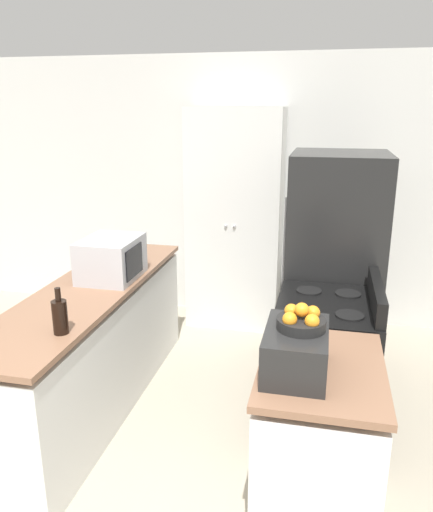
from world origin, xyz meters
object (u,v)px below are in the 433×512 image
object	(u,v)px
stove	(324,366)
fruit_bowl	(301,320)
wine_bottle	(60,316)
refrigerator	(334,268)
pantry_cabinet	(235,220)
toaster_oven	(295,350)
microwave	(111,258)

from	to	relation	value
stove	fruit_bowl	distance (m)	1.14
stove	wine_bottle	world-z (taller)	wine_bottle
stove	refrigerator	size ratio (longest dim) A/B	0.60
pantry_cabinet	stove	world-z (taller)	pantry_cabinet
stove	refrigerator	xyz separation A→B (m)	(0.04, 0.82, 0.43)
wine_bottle	refrigerator	bearing A→B (deg)	47.22
fruit_bowl	toaster_oven	bearing A→B (deg)	-140.68
refrigerator	wine_bottle	size ratio (longest dim) A/B	6.73
pantry_cabinet	refrigerator	xyz separation A→B (m)	(0.94, -0.79, -0.16)
refrigerator	toaster_oven	world-z (taller)	refrigerator
stove	fruit_bowl	xyz separation A→B (m)	(-0.13, -0.89, 0.70)
pantry_cabinet	refrigerator	size ratio (longest dim) A/B	1.18
pantry_cabinet	toaster_oven	size ratio (longest dim) A/B	4.81
pantry_cabinet	stove	distance (m)	1.94
refrigerator	wine_bottle	xyz separation A→B (m)	(-1.47, -1.59, 0.12)
microwave	fruit_bowl	bearing A→B (deg)	-36.35
refrigerator	microwave	bearing A→B (deg)	-157.07
refrigerator	fruit_bowl	bearing A→B (deg)	-95.54
toaster_oven	fruit_bowl	world-z (taller)	fruit_bowl
pantry_cabinet	wine_bottle	bearing A→B (deg)	-102.48
toaster_oven	microwave	bearing A→B (deg)	142.88
stove	microwave	xyz separation A→B (m)	(-1.54, 0.15, 0.60)
microwave	fruit_bowl	size ratio (longest dim) A/B	2.08
wine_bottle	fruit_bowl	size ratio (longest dim) A/B	1.17
stove	toaster_oven	xyz separation A→B (m)	(-0.15, -0.90, 0.56)
wine_bottle	toaster_oven	bearing A→B (deg)	-5.92
microwave	wine_bottle	distance (m)	0.93
pantry_cabinet	wine_bottle	distance (m)	2.44
stove	refrigerator	world-z (taller)	refrigerator
toaster_oven	refrigerator	bearing A→B (deg)	83.89
microwave	fruit_bowl	xyz separation A→B (m)	(1.41, -1.04, 0.11)
stove	fruit_bowl	world-z (taller)	fruit_bowl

